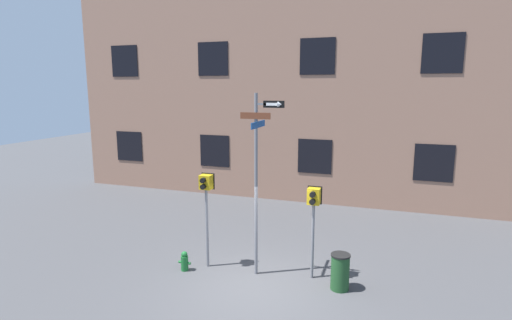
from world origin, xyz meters
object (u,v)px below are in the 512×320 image
pedestrian_signal_right (313,207)px  pedestrian_signal_left (206,194)px  street_sign_pole (258,171)px  trash_bin (340,272)px  fire_hydrant (185,261)px

pedestrian_signal_right → pedestrian_signal_left: bearing=-175.0°
pedestrian_signal_right → street_sign_pole: bearing=-170.0°
pedestrian_signal_right → trash_bin: 1.77m
pedestrian_signal_right → trash_bin: bearing=-25.9°
pedestrian_signal_right → fire_hydrant: 3.97m
pedestrian_signal_left → pedestrian_signal_right: size_ratio=1.08×
street_sign_pole → pedestrian_signal_right: bearing=10.0°
pedestrian_signal_right → trash_bin: (0.80, -0.39, -1.54)m
pedestrian_signal_right → fire_hydrant: size_ratio=4.49×
fire_hydrant → trash_bin: size_ratio=0.60×
fire_hydrant → trash_bin: (4.29, 0.33, 0.21)m
street_sign_pole → pedestrian_signal_right: (1.46, 0.26, -0.92)m
pedestrian_signal_right → fire_hydrant: pedestrian_signal_right is taller
street_sign_pole → pedestrian_signal_left: (-1.53, -0.00, -0.77)m
street_sign_pole → trash_bin: bearing=-3.2°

